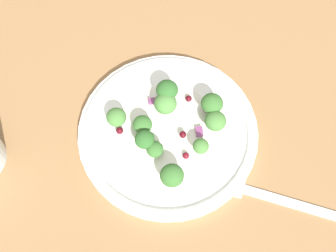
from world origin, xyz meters
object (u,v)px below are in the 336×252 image
(fork, at_px, (278,200))
(plate, at_px, (168,132))
(broccoli_floret_1, at_px, (116,117))
(broccoli_floret_0, at_px, (165,105))
(broccoli_floret_2, at_px, (167,90))

(fork, bearing_deg, plate, -176.41)
(plate, xyz_separation_m, broccoli_floret_1, (-0.06, -0.03, 0.02))
(broccoli_floret_0, bearing_deg, plate, -44.58)
(broccoli_floret_2, xyz_separation_m, fork, (0.19, -0.03, -0.03))
(broccoli_floret_2, distance_m, fork, 0.20)
(fork, bearing_deg, broccoli_floret_1, -169.72)
(plate, distance_m, fork, 0.17)
(plate, bearing_deg, fork, 3.59)
(plate, xyz_separation_m, broccoli_floret_0, (-0.02, 0.02, 0.02))
(plate, bearing_deg, broccoli_floret_1, -153.27)
(broccoli_floret_0, distance_m, broccoli_floret_1, 0.07)
(plate, height_order, broccoli_floret_1, broccoli_floret_1)
(broccoli_floret_1, bearing_deg, broccoli_floret_2, 65.21)
(broccoli_floret_1, height_order, broccoli_floret_2, broccoli_floret_2)
(plate, bearing_deg, broccoli_floret_0, 135.42)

